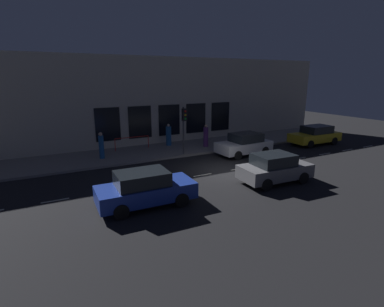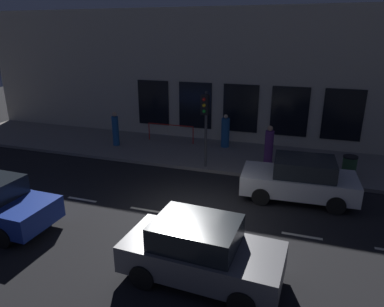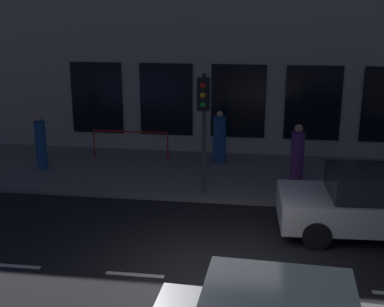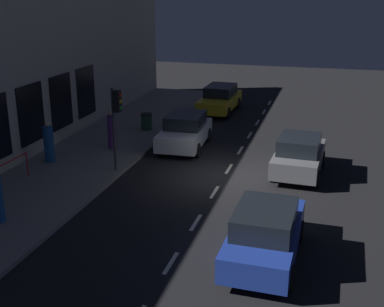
{
  "view_description": "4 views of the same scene",
  "coord_description": "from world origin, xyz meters",
  "px_view_note": "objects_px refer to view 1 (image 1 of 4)",
  "views": [
    {
      "loc": [
        -13.95,
        9.59,
        5.51
      ],
      "look_at": [
        0.8,
        1.87,
        1.14
      ],
      "focal_mm": 27.34,
      "sensor_mm": 36.0,
      "label": 1
    },
    {
      "loc": [
        -9.77,
        -3.32,
        5.83
      ],
      "look_at": [
        2.81,
        0.85,
        1.24
      ],
      "focal_mm": 32.68,
      "sensor_mm": 36.0,
      "label": 2
    },
    {
      "loc": [
        -8.72,
        -0.77,
        5.18
      ],
      "look_at": [
        2.92,
        0.84,
        1.72
      ],
      "focal_mm": 46.9,
      "sensor_mm": 36.0,
      "label": 3
    },
    {
      "loc": [
        -3.86,
        18.35,
        7.21
      ],
      "look_at": [
        0.82,
        1.74,
        1.48
      ],
      "focal_mm": 47.15,
      "sensor_mm": 36.0,
      "label": 4
    }
  ],
  "objects_px": {
    "parked_car_0": "(275,168)",
    "pedestrian_1": "(169,136)",
    "trash_bin": "(243,138)",
    "pedestrian_0": "(101,146)",
    "traffic_light": "(184,121)",
    "parked_car_3": "(315,135)",
    "parked_car_2": "(244,144)",
    "pedestrian_2": "(206,136)",
    "parked_car_1": "(145,189)"
  },
  "relations": [
    {
      "from": "parked_car_2",
      "to": "parked_car_3",
      "type": "distance_m",
      "value": 7.37
    },
    {
      "from": "pedestrian_2",
      "to": "trash_bin",
      "type": "height_order",
      "value": "pedestrian_2"
    },
    {
      "from": "parked_car_3",
      "to": "pedestrian_1",
      "type": "height_order",
      "value": "pedestrian_1"
    },
    {
      "from": "traffic_light",
      "to": "pedestrian_0",
      "type": "distance_m",
      "value": 5.88
    },
    {
      "from": "parked_car_2",
      "to": "pedestrian_0",
      "type": "distance_m",
      "value": 10.03
    },
    {
      "from": "parked_car_3",
      "to": "trash_bin",
      "type": "xyz_separation_m",
      "value": [
        2.66,
        5.44,
        -0.22
      ]
    },
    {
      "from": "parked_car_3",
      "to": "parked_car_2",
      "type": "bearing_deg",
      "value": 91.36
    },
    {
      "from": "parked_car_1",
      "to": "trash_bin",
      "type": "bearing_deg",
      "value": 125.76
    },
    {
      "from": "traffic_light",
      "to": "parked_car_2",
      "type": "height_order",
      "value": "traffic_light"
    },
    {
      "from": "pedestrian_1",
      "to": "trash_bin",
      "type": "xyz_separation_m",
      "value": [
        -2.16,
        -5.84,
        -0.36
      ]
    },
    {
      "from": "traffic_light",
      "to": "trash_bin",
      "type": "distance_m",
      "value": 6.42
    },
    {
      "from": "traffic_light",
      "to": "parked_car_1",
      "type": "height_order",
      "value": "traffic_light"
    },
    {
      "from": "parked_car_0",
      "to": "pedestrian_1",
      "type": "height_order",
      "value": "pedestrian_1"
    },
    {
      "from": "parked_car_0",
      "to": "parked_car_3",
      "type": "height_order",
      "value": "same"
    },
    {
      "from": "parked_car_3",
      "to": "pedestrian_0",
      "type": "relative_size",
      "value": 2.5
    },
    {
      "from": "parked_car_3",
      "to": "trash_bin",
      "type": "relative_size",
      "value": 5.3
    },
    {
      "from": "parked_car_0",
      "to": "parked_car_2",
      "type": "relative_size",
      "value": 0.96
    },
    {
      "from": "parked_car_0",
      "to": "pedestrian_0",
      "type": "xyz_separation_m",
      "value": [
        8.67,
        7.35,
        0.2
      ]
    },
    {
      "from": "parked_car_2",
      "to": "parked_car_1",
      "type": "bearing_deg",
      "value": 115.69
    },
    {
      "from": "parked_car_2",
      "to": "pedestrian_1",
      "type": "relative_size",
      "value": 2.39
    },
    {
      "from": "parked_car_2",
      "to": "pedestrian_2",
      "type": "distance_m",
      "value": 3.37
    },
    {
      "from": "pedestrian_0",
      "to": "pedestrian_2",
      "type": "height_order",
      "value": "pedestrian_0"
    },
    {
      "from": "pedestrian_0",
      "to": "pedestrian_1",
      "type": "xyz_separation_m",
      "value": [
        1.54,
        -5.58,
        -0.05
      ]
    },
    {
      "from": "pedestrian_2",
      "to": "parked_car_1",
      "type": "bearing_deg",
      "value": -139.17
    },
    {
      "from": "parked_car_1",
      "to": "parked_car_0",
      "type": "bearing_deg",
      "value": 88.21
    },
    {
      "from": "traffic_light",
      "to": "parked_car_1",
      "type": "relative_size",
      "value": 0.78
    },
    {
      "from": "pedestrian_0",
      "to": "parked_car_2",
      "type": "bearing_deg",
      "value": -83.75
    },
    {
      "from": "pedestrian_2",
      "to": "parked_car_3",
      "type": "bearing_deg",
      "value": -24.24
    },
    {
      "from": "trash_bin",
      "to": "pedestrian_0",
      "type": "bearing_deg",
      "value": 86.92
    },
    {
      "from": "parked_car_1",
      "to": "pedestrian_1",
      "type": "relative_size",
      "value": 2.47
    },
    {
      "from": "parked_car_1",
      "to": "parked_car_3",
      "type": "distance_m",
      "value": 17.35
    },
    {
      "from": "traffic_light",
      "to": "pedestrian_1",
      "type": "height_order",
      "value": "traffic_light"
    },
    {
      "from": "trash_bin",
      "to": "parked_car_1",
      "type": "bearing_deg",
      "value": 124.52
    },
    {
      "from": "parked_car_2",
      "to": "trash_bin",
      "type": "relative_size",
      "value": 4.91
    },
    {
      "from": "pedestrian_2",
      "to": "pedestrian_0",
      "type": "bearing_deg",
      "value": 173.1
    },
    {
      "from": "pedestrian_0",
      "to": "pedestrian_1",
      "type": "relative_size",
      "value": 1.04
    },
    {
      "from": "trash_bin",
      "to": "traffic_light",
      "type": "bearing_deg",
      "value": 100.04
    },
    {
      "from": "traffic_light",
      "to": "trash_bin",
      "type": "bearing_deg",
      "value": -79.96
    },
    {
      "from": "parked_car_0",
      "to": "parked_car_3",
      "type": "bearing_deg",
      "value": 122.38
    },
    {
      "from": "parked_car_0",
      "to": "parked_car_1",
      "type": "xyz_separation_m",
      "value": [
        0.38,
        7.1,
        0.0
      ]
    },
    {
      "from": "traffic_light",
      "to": "pedestrian_1",
      "type": "xyz_separation_m",
      "value": [
        3.22,
        -0.17,
        -1.63
      ]
    },
    {
      "from": "parked_car_3",
      "to": "trash_bin",
      "type": "height_order",
      "value": "parked_car_3"
    },
    {
      "from": "traffic_light",
      "to": "parked_car_0",
      "type": "xyz_separation_m",
      "value": [
        -6.99,
        -1.94,
        -1.78
      ]
    },
    {
      "from": "traffic_light",
      "to": "parked_car_3",
      "type": "bearing_deg",
      "value": -97.93
    },
    {
      "from": "pedestrian_1",
      "to": "pedestrian_2",
      "type": "bearing_deg",
      "value": 154.72
    },
    {
      "from": "pedestrian_1",
      "to": "pedestrian_0",
      "type": "bearing_deg",
      "value": 26.15
    },
    {
      "from": "pedestrian_2",
      "to": "parked_car_0",
      "type": "bearing_deg",
      "value": -99.76
    },
    {
      "from": "parked_car_2",
      "to": "pedestrian_0",
      "type": "height_order",
      "value": "pedestrian_0"
    },
    {
      "from": "traffic_light",
      "to": "parked_car_0",
      "type": "distance_m",
      "value": 7.47
    },
    {
      "from": "parked_car_3",
      "to": "pedestrian_1",
      "type": "bearing_deg",
      "value": 68.34
    }
  ]
}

